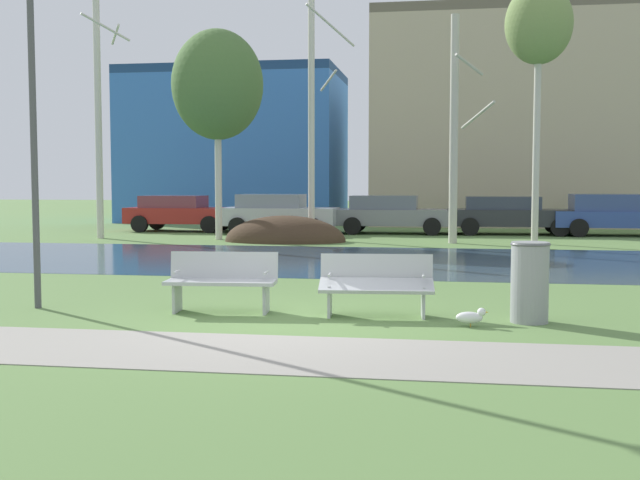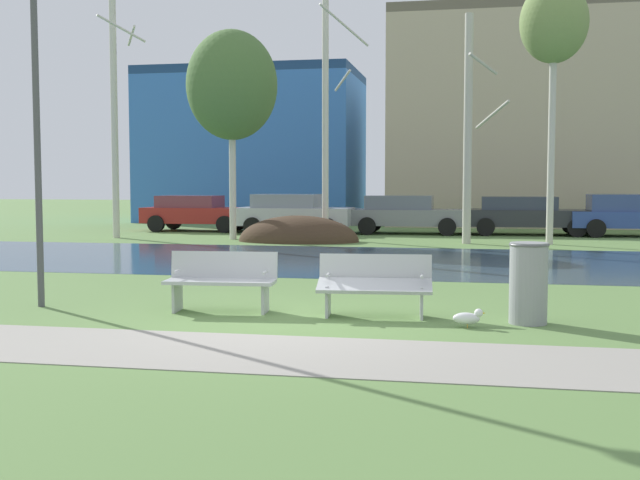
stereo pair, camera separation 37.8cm
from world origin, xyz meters
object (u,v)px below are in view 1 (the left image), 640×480
(trash_bin, at_px, (530,281))
(bench_right, at_px, (376,283))
(seagull, at_px, (471,317))
(parked_hatch_third_grey, at_px, (391,213))
(parked_wagon_fourth_dark, at_px, (510,214))
(parked_suv_fifth_blue, at_px, (616,214))
(bench_left, at_px, (222,280))
(streetlamp, at_px, (32,64))
(parked_van_nearest_red, at_px, (180,212))
(parked_sedan_second_silver, at_px, (278,213))

(trash_bin, bearing_deg, bench_right, 175.98)
(seagull, relative_size, parked_hatch_third_grey, 0.10)
(parked_wagon_fourth_dark, distance_m, parked_suv_fifth_blue, 3.66)
(bench_left, bearing_deg, parked_suv_fifth_blue, 63.13)
(trash_bin, xyz_separation_m, parked_wagon_fourth_dark, (1.17, 18.37, 0.18))
(bench_left, distance_m, streetlamp, 4.26)
(bench_right, bearing_deg, parked_van_nearest_red, 116.98)
(parked_wagon_fourth_dark, bearing_deg, streetlamp, -114.56)
(trash_bin, distance_m, parked_hatch_third_grey, 18.44)
(seagull, bearing_deg, parked_sedan_second_silver, 109.88)
(trash_bin, bearing_deg, parked_wagon_fourth_dark, 86.36)
(parked_van_nearest_red, bearing_deg, parked_suv_fifth_blue, -0.21)
(bench_right, bearing_deg, parked_suv_fifth_blue, 69.10)
(parked_van_nearest_red, bearing_deg, seagull, -60.67)
(bench_left, height_order, parked_hatch_third_grey, parked_hatch_third_grey)
(parked_suv_fifth_blue, bearing_deg, parked_sedan_second_silver, -175.81)
(trash_bin, distance_m, parked_van_nearest_red, 21.52)
(bench_right, xyz_separation_m, parked_hatch_third_grey, (-1.06, 18.03, 0.28))
(seagull, xyz_separation_m, parked_van_nearest_red, (-10.54, 18.75, 0.61))
(bench_left, distance_m, trash_bin, 4.35)
(parked_wagon_fourth_dark, bearing_deg, trash_bin, -93.64)
(bench_right, xyz_separation_m, parked_sedan_second_silver, (-5.14, 17.21, 0.30))
(parked_sedan_second_silver, distance_m, parked_suv_fifth_blue, 12.08)
(streetlamp, bearing_deg, parked_wagon_fourth_dark, 65.44)
(seagull, height_order, parked_hatch_third_grey, parked_hatch_third_grey)
(bench_right, relative_size, streetlamp, 0.30)
(seagull, height_order, parked_van_nearest_red, parked_van_nearest_red)
(parked_hatch_third_grey, bearing_deg, trash_bin, -80.18)
(parked_van_nearest_red, xyz_separation_m, parked_hatch_third_grey, (8.18, -0.12, 0.01))
(seagull, distance_m, parked_hatch_third_grey, 18.79)
(bench_left, height_order, seagull, bench_left)
(parked_sedan_second_silver, relative_size, parked_hatch_third_grey, 0.96)
(seagull, xyz_separation_m, streetlamp, (-6.41, 0.53, 3.51))
(streetlamp, relative_size, parked_suv_fifth_blue, 1.19)
(bench_right, xyz_separation_m, seagull, (1.30, -0.61, -0.34))
(parked_hatch_third_grey, bearing_deg, parked_sedan_second_silver, -168.64)
(parked_van_nearest_red, distance_m, parked_sedan_second_silver, 4.20)
(parked_van_nearest_red, bearing_deg, bench_right, -63.02)
(parked_wagon_fourth_dark, bearing_deg, bench_right, -100.13)
(parked_sedan_second_silver, distance_m, parked_wagon_fourth_dark, 8.46)
(parked_van_nearest_red, bearing_deg, parked_wagon_fourth_dark, 0.34)
(streetlamp, distance_m, parked_wagon_fourth_dark, 20.32)
(parked_van_nearest_red, bearing_deg, bench_left, -68.95)
(bench_right, bearing_deg, parked_wagon_fourth_dark, 79.87)
(streetlamp, bearing_deg, parked_sedan_second_silver, 90.12)
(bench_right, height_order, parked_van_nearest_red, parked_van_nearest_red)
(streetlamp, bearing_deg, parked_suv_fifth_blue, 56.52)
(seagull, distance_m, parked_sedan_second_silver, 18.95)
(streetlamp, bearing_deg, bench_right, 0.85)
(parked_suv_fifth_blue, bearing_deg, seagull, -106.69)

